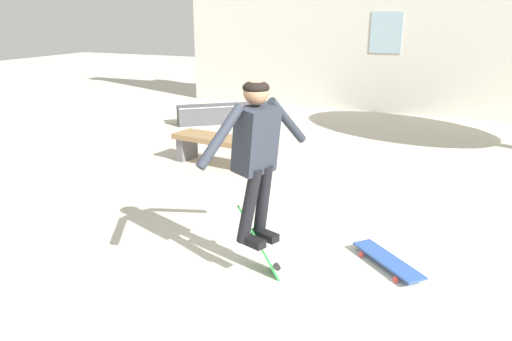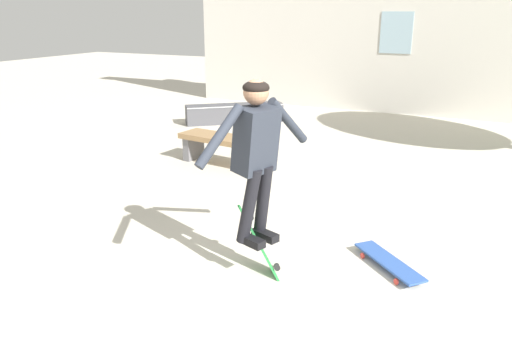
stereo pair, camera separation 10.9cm
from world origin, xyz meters
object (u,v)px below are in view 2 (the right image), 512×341
object	(u,v)px
skater	(256,148)
skateboard_flipping	(260,245)
park_bench	(226,145)
skate_ledge	(235,113)
skateboard_resting	(389,262)

from	to	relation	value
skater	skateboard_flipping	xyz separation A→B (m)	(-0.00, 0.08, -0.93)
park_bench	skate_ledge	size ratio (longest dim) A/B	0.85
skater	skateboard_resting	world-z (taller)	skater
park_bench	skateboard_resting	bearing A→B (deg)	-29.34
skater	skateboard_resting	size ratio (longest dim) A/B	1.88
skateboard_flipping	skater	bearing A→B (deg)	-76.02
skater	skateboard_flipping	size ratio (longest dim) A/B	1.93
skater	skateboard_flipping	distance (m)	0.93
skater	skate_ledge	bearing A→B (deg)	139.67
park_bench	skater	distance (m)	3.49
park_bench	skateboard_flipping	size ratio (longest dim) A/B	2.14
skate_ledge	skateboard_flipping	xyz separation A→B (m)	(3.19, -5.54, 0.06)
skate_ledge	skateboard_flipping	bearing A→B (deg)	-99.57
skateboard_resting	skater	bearing A→B (deg)	-107.51
skate_ledge	skateboard_resting	distance (m)	6.58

